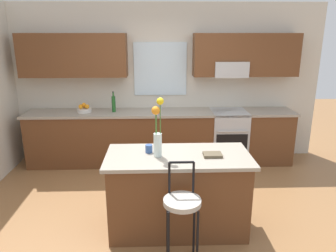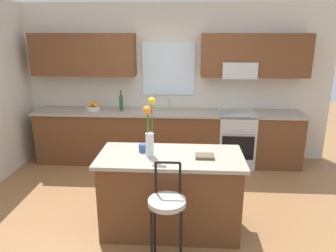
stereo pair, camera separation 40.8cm
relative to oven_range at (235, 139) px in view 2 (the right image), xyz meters
The scene contains 12 objects.
ground_plane 2.09m from the oven_range, 124.95° to the right, with size 14.00×14.00×0.00m, color olive.
back_wall_assembly 1.59m from the oven_range, 164.95° to the left, with size 5.60×0.50×2.70m.
counter_run 1.17m from the oven_range, behind, with size 4.56×0.64×0.92m.
sink_faucet 1.31m from the oven_range, behind, with size 0.02×0.13×0.23m.
oven_range is the anchor object (origin of this frame).
kitchen_island 2.22m from the oven_range, 116.95° to the right, with size 1.60×0.77×0.92m.
bar_stool_near 2.77m from the oven_range, 111.35° to the right, with size 0.36×0.36×1.04m.
flower_vase 2.49m from the oven_range, 121.47° to the right, with size 0.13×0.14×0.65m.
mug_ceramic 2.37m from the oven_range, 125.09° to the right, with size 0.08×0.08×0.09m, color #33518C.
cookbook 2.18m from the oven_range, 107.39° to the right, with size 0.20×0.15×0.03m, color brown.
fruit_bowl_oranges 2.51m from the oven_range, behind, with size 0.24×0.24×0.16m.
bottle_olive_oil 2.05m from the oven_range, behind, with size 0.06×0.06×0.35m.
Camera 2 is at (0.34, -3.58, 2.23)m, focal length 34.22 mm.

